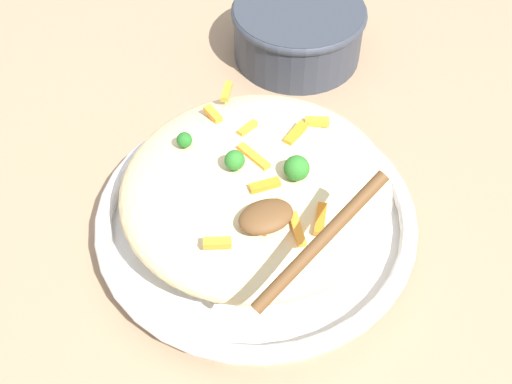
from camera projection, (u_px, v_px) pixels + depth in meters
name	position (u px, v px, depth m)	size (l,w,h in m)	color
ground_plane	(256.00, 232.00, 0.77)	(2.40, 2.40, 0.00)	#9E7F60
serving_bowl	(256.00, 220.00, 0.75)	(0.37, 0.37, 0.04)	silver
pasta_mound	(256.00, 188.00, 0.71)	(0.30, 0.29, 0.09)	beige
carrot_piece_0	(227.00, 91.00, 0.75)	(0.03, 0.01, 0.01)	orange
carrot_piece_1	(321.00, 219.00, 0.63)	(0.04, 0.01, 0.01)	orange
carrot_piece_2	(295.00, 134.00, 0.70)	(0.04, 0.01, 0.01)	orange
carrot_piece_3	(317.00, 121.00, 0.72)	(0.03, 0.01, 0.01)	orange
carrot_piece_4	(217.00, 243.00, 0.61)	(0.03, 0.01, 0.01)	orange
carrot_piece_5	(213.00, 114.00, 0.72)	(0.03, 0.01, 0.01)	orange
carrot_piece_6	(265.00, 185.00, 0.65)	(0.03, 0.01, 0.01)	orange
carrot_piece_7	(248.00, 129.00, 0.71)	(0.03, 0.01, 0.01)	orange
carrot_piece_8	(271.00, 217.00, 0.63)	(0.04, 0.01, 0.01)	orange
carrot_piece_9	(297.00, 229.00, 0.62)	(0.04, 0.01, 0.01)	orange
carrot_piece_10	(253.00, 157.00, 0.67)	(0.04, 0.01, 0.01)	orange
broccoli_floret_0	(234.00, 160.00, 0.66)	(0.02, 0.02, 0.03)	#296820
broccoli_floret_1	(297.00, 168.00, 0.65)	(0.03, 0.03, 0.03)	#296820
broccoli_floret_2	(184.00, 140.00, 0.69)	(0.02, 0.02, 0.02)	#205B1C
serving_spoon	(284.00, 225.00, 0.59)	(0.15, 0.11, 0.09)	brown
companion_bowl	(298.00, 29.00, 0.95)	(0.20, 0.20, 0.08)	#333842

